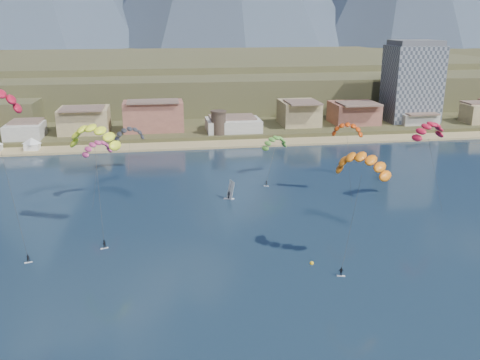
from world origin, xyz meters
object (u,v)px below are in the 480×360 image
object	(u,v)px
kitesurfer_green	(275,141)
watchtower	(219,122)
windsurfer	(230,193)
buoy	(312,263)
apartment_tower	(412,82)
kitesurfer_yellow	(93,133)
kitesurfer_orange	(363,161)

from	to	relation	value
kitesurfer_green	watchtower	bearing A→B (deg)	102.65
windsurfer	watchtower	bearing A→B (deg)	85.68
watchtower	buoy	distance (m)	102.80
kitesurfer_green	windsurfer	xyz separation A→B (m)	(-15.30, -18.97, -8.30)
windsurfer	buoy	size ratio (longest dim) A/B	6.17
watchtower	windsurfer	world-z (taller)	watchtower
watchtower	kitesurfer_green	size ratio (longest dim) A/B	0.60
apartment_tower	windsurfer	distance (m)	117.27
kitesurfer_yellow	windsurfer	size ratio (longest dim) A/B	5.29
kitesurfer_yellow	kitesurfer_orange	bearing A→B (deg)	-25.15
watchtower	kitesurfer_orange	size ratio (longest dim) A/B	0.40
kitesurfer_yellow	kitesurfer_green	bearing A→B (deg)	35.98
apartment_tower	windsurfer	world-z (taller)	apartment_tower
watchtower	kitesurfer_green	distance (m)	47.49
apartment_tower	buoy	world-z (taller)	apartment_tower
apartment_tower	watchtower	distance (m)	82.02
apartment_tower	kitesurfer_green	bearing A→B (deg)	-139.14
kitesurfer_orange	kitesurfer_green	distance (m)	55.69
kitesurfer_green	windsurfer	distance (m)	25.74
kitesurfer_yellow	buoy	distance (m)	50.05
apartment_tower	buoy	size ratio (longest dim) A/B	43.80
apartment_tower	kitesurfer_orange	distance (m)	132.85
kitesurfer_green	buoy	xyz separation A→B (m)	(-5.51, -56.27, -9.61)
windsurfer	kitesurfer_green	bearing A→B (deg)	51.11
watchtower	kitesurfer_orange	xyz separation A→B (m)	(13.68, -101.12, 12.15)
watchtower	kitesurfer_yellow	world-z (taller)	kitesurfer_yellow
watchtower	windsurfer	size ratio (longest dim) A/B	1.91
buoy	kitesurfer_yellow	bearing A→B (deg)	148.58
apartment_tower	kitesurfer_yellow	xyz separation A→B (m)	(-114.24, -92.61, 2.44)
kitesurfer_yellow	kitesurfer_green	distance (m)	56.12
kitesurfer_orange	kitesurfer_green	world-z (taller)	kitesurfer_orange
apartment_tower	kitesurfer_orange	xyz separation A→B (m)	(-66.32, -115.12, 0.70)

